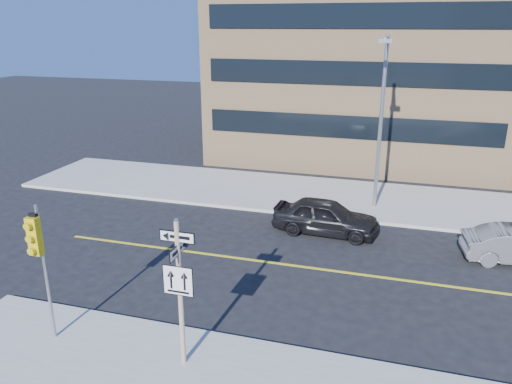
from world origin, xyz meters
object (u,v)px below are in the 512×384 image
(sign_pole, at_px, (180,285))
(parked_car_a, at_px, (326,216))
(traffic_signal, at_px, (37,247))
(streetlight_a, at_px, (381,113))

(sign_pole, distance_m, parked_car_a, 10.29)
(traffic_signal, relative_size, streetlight_a, 0.50)
(streetlight_a, bearing_deg, parked_car_a, -118.71)
(traffic_signal, distance_m, parked_car_a, 12.02)
(parked_car_a, bearing_deg, streetlight_a, -25.48)
(parked_car_a, relative_size, streetlight_a, 0.56)
(streetlight_a, bearing_deg, sign_pole, -106.77)
(sign_pole, height_order, traffic_signal, sign_pole)
(sign_pole, height_order, streetlight_a, streetlight_a)
(sign_pole, bearing_deg, traffic_signal, -177.89)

